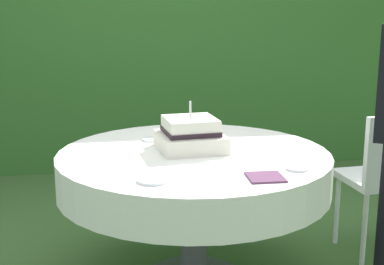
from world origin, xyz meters
The scene contains 8 objects.
foliage_hedge centered at (0.00, 2.38, 1.43)m, with size 6.01×0.45×2.86m, color #336628.
cake_table centered at (0.00, 0.00, 0.63)m, with size 1.42×1.42×0.74m.
wedding_cake centered at (-0.01, 0.06, 0.81)m, with size 0.37×0.37×0.26m.
serving_plate_near centered at (0.10, 0.38, 0.74)m, with size 0.10×0.10×0.01m, color white.
serving_plate_far centered at (-0.25, -0.45, 0.74)m, with size 0.14×0.14×0.01m, color white.
serving_plate_left centered at (-0.19, 0.29, 0.74)m, with size 0.12×0.12×0.01m, color white.
serving_plate_right centered at (0.43, -0.38, 0.74)m, with size 0.10×0.10×0.01m, color white.
napkin_stack centered at (0.24, -0.48, 0.74)m, with size 0.16×0.16×0.01m, color #603856.
Camera 1 is at (-0.44, -2.69, 1.47)m, focal length 50.66 mm.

